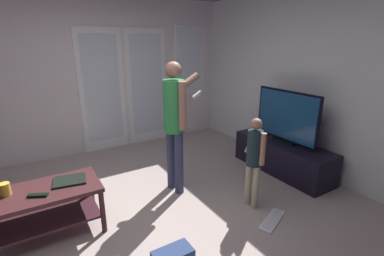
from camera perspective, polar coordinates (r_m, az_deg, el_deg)
The scene contains 12 objects.
ground_plane at distance 3.00m, azimuth -10.58°, elevation -20.30°, with size 5.29×5.00×0.02m, color #A4948D.
wall_back_with_doors at distance 4.84m, azimuth -20.99°, elevation 9.54°, with size 5.29×0.09×2.55m.
wall_right_plain at distance 4.12m, azimuth 24.80°, elevation 8.14°, with size 0.06×5.00×2.52m.
coffee_table at distance 3.06m, azimuth -27.43°, elevation -13.24°, with size 0.95×0.55×0.49m.
tv_stand at distance 4.22m, azimuth 18.05°, elevation -5.61°, with size 0.49×1.47×0.45m.
flat_screen_tv at distance 4.03m, azimuth 18.78°, elevation 2.20°, with size 0.08×1.01×0.73m.
person_adult at distance 3.28m, azimuth -3.46°, elevation 2.36°, with size 0.66×0.48×1.60m.
person_child at distance 3.12m, azimuth 12.68°, elevation -5.47°, with size 0.33×0.30×1.04m.
loose_keyboard at distance 3.20m, azimuth 16.14°, elevation -17.69°, with size 0.46×0.29×0.02m.
laptop_closed at distance 3.04m, azimuth -23.80°, elevation -9.79°, with size 0.30×0.24×0.02m, color black.
cup_near_edge at distance 3.04m, azimuth -33.95°, elevation -10.37°, with size 0.09×0.09×0.12m, color gold.
tv_remote_black at distance 2.89m, azimuth -29.03°, elevation -11.96°, with size 0.17×0.05×0.02m, color black.
Camera 1 is at (-0.78, -2.25, 1.82)m, focal length 26.03 mm.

